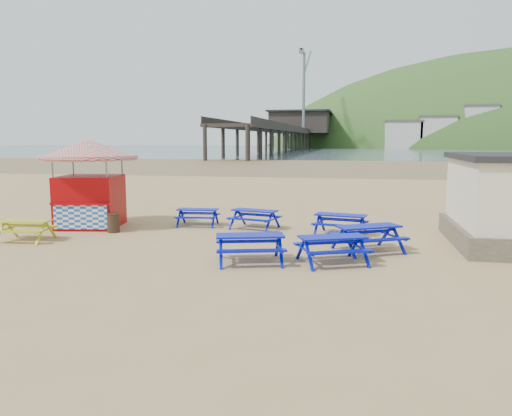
% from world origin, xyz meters
% --- Properties ---
extents(ground, '(400.00, 400.00, 0.00)m').
position_xyz_m(ground, '(0.00, 0.00, 0.00)').
color(ground, tan).
rests_on(ground, ground).
extents(wet_sand, '(400.00, 400.00, 0.00)m').
position_xyz_m(wet_sand, '(0.00, 55.00, 0.00)').
color(wet_sand, olive).
rests_on(wet_sand, ground).
extents(sea, '(400.00, 400.00, 0.00)m').
position_xyz_m(sea, '(0.00, 170.00, 0.01)').
color(sea, '#42535F').
rests_on(sea, ground).
extents(picnic_table_blue_a, '(1.83, 1.53, 0.72)m').
position_xyz_m(picnic_table_blue_a, '(-3.10, 2.77, 0.36)').
color(picnic_table_blue_a, '#0000A6').
rests_on(picnic_table_blue_a, ground).
extents(picnic_table_blue_b, '(2.16, 1.90, 0.78)m').
position_xyz_m(picnic_table_blue_b, '(-0.59, 2.55, 0.39)').
color(picnic_table_blue_b, '#0000A6').
rests_on(picnic_table_blue_b, ground).
extents(picnic_table_blue_c, '(2.18, 1.89, 0.80)m').
position_xyz_m(picnic_table_blue_c, '(2.92, 1.81, 0.40)').
color(picnic_table_blue_c, '#0000A6').
rests_on(picnic_table_blue_c, ground).
extents(picnic_table_blue_d, '(2.37, 2.10, 0.84)m').
position_xyz_m(picnic_table_blue_d, '(0.40, -3.07, 0.42)').
color(picnic_table_blue_d, '#0000A6').
rests_on(picnic_table_blue_d, ground).
extents(picnic_table_blue_e, '(2.41, 2.21, 0.82)m').
position_xyz_m(picnic_table_blue_e, '(2.80, -2.71, 0.41)').
color(picnic_table_blue_e, '#0000A6').
rests_on(picnic_table_blue_e, ground).
extents(picnic_table_blue_f, '(2.60, 2.44, 0.86)m').
position_xyz_m(picnic_table_blue_f, '(3.88, -0.90, 0.43)').
color(picnic_table_blue_f, '#0000A6').
rests_on(picnic_table_blue_f, ground).
extents(picnic_table_yellow, '(1.89, 1.58, 0.74)m').
position_xyz_m(picnic_table_yellow, '(-8.22, -1.51, 0.37)').
color(picnic_table_yellow, '#9EB608').
rests_on(picnic_table_yellow, ground).
extents(ice_cream_kiosk, '(4.71, 4.71, 3.64)m').
position_xyz_m(ice_cream_kiosk, '(-7.42, 1.66, 2.29)').
color(ice_cream_kiosk, '#960306').
rests_on(ice_cream_kiosk, ground).
extents(litter_bin, '(0.51, 0.51, 0.75)m').
position_xyz_m(litter_bin, '(-5.89, 0.64, 0.38)').
color(litter_bin, '#362216').
rests_on(litter_bin, ground).
extents(pier, '(24.00, 220.00, 39.29)m').
position_xyz_m(pier, '(-17.99, 178.23, 5.46)').
color(pier, black).
rests_on(pier, ground).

